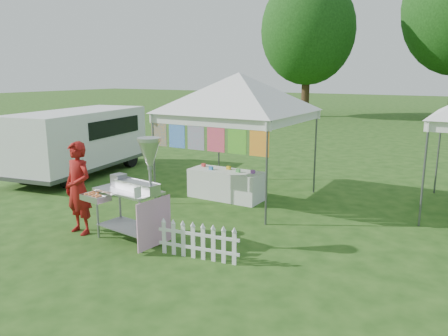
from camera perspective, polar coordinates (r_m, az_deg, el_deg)
The scene contains 8 objects.
ground at distance 7.99m, azimuth -10.61°, elevation -9.82°, with size 120.00×120.00×0.00m, color #1F4513.
canopy_main at distance 10.28m, azimuth 1.95°, elevation 12.31°, with size 4.24×4.24×3.45m.
tree_left at distance 31.61m, azimuth 10.89°, elevation 17.23°, with size 6.40×6.40×9.53m.
donut_cart at distance 7.74m, azimuth -11.51°, elevation -1.77°, with size 1.47×0.91×1.93m.
vendor at distance 8.60m, azimuth -18.49°, elevation -2.51°, with size 0.64×0.42×1.75m, color maroon.
cargo_van at distance 13.75m, azimuth -18.09°, elevation 3.50°, with size 2.61×4.84×1.91m.
picket_fence at distance 7.21m, azimuth -3.41°, elevation -9.66°, with size 1.43×0.25×0.56m.
display_table at distance 10.55m, azimuth 0.23°, elevation -2.16°, with size 1.80×0.70×0.70m, color white.
Camera 1 is at (4.98, -5.50, 2.98)m, focal length 35.00 mm.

